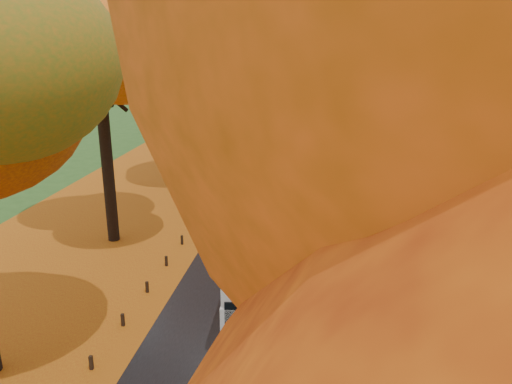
% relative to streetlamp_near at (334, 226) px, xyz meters
% --- Properties ---
extents(road, '(6.50, 90.00, 0.04)m').
position_rel_streetlamp_near_xyz_m(road, '(-3.95, 17.00, -4.69)').
color(road, black).
rests_on(road, ground).
extents(centre_line, '(0.12, 90.00, 0.01)m').
position_rel_streetlamp_near_xyz_m(centre_line, '(-3.95, 17.00, -4.67)').
color(centre_line, silver).
rests_on(centre_line, road).
extents(leaf_verge, '(12.00, 90.00, 0.02)m').
position_rel_streetlamp_near_xyz_m(leaf_verge, '(-12.95, 17.00, -4.70)').
color(leaf_verge, maroon).
rests_on(leaf_verge, ground).
extents(leaf_drift, '(0.90, 90.00, 0.01)m').
position_rel_streetlamp_near_xyz_m(leaf_drift, '(-7.00, 17.00, -4.67)').
color(leaf_drift, '#B17512').
rests_on(leaf_drift, road).
extents(trees_left, '(9.20, 74.00, 13.88)m').
position_rel_streetlamp_near_xyz_m(trees_left, '(-11.13, 19.06, 4.82)').
color(trees_left, black).
rests_on(trees_left, ground).
extents(trees_right, '(9.30, 74.20, 13.96)m').
position_rel_streetlamp_near_xyz_m(trees_right, '(3.24, 18.91, 4.98)').
color(trees_right, black).
rests_on(trees_right, ground).
extents(streetlamp_near, '(2.45, 0.18, 8.00)m').
position_rel_streetlamp_near_xyz_m(streetlamp_near, '(0.00, 0.00, 0.00)').
color(streetlamp_near, '#333538').
rests_on(streetlamp_near, ground).
extents(streetlamp_mid, '(2.45, 0.18, 8.00)m').
position_rel_streetlamp_near_xyz_m(streetlamp_mid, '(0.00, 22.00, 0.00)').
color(streetlamp_mid, '#333538').
rests_on(streetlamp_mid, ground).
extents(streetlamp_far, '(2.45, 0.18, 8.00)m').
position_rel_streetlamp_near_xyz_m(streetlamp_far, '(0.00, 44.00, 0.00)').
color(streetlamp_far, '#333538').
rests_on(streetlamp_far, ground).
extents(bus, '(3.11, 11.11, 2.89)m').
position_rel_streetlamp_near_xyz_m(bus, '(-2.51, 4.13, -3.16)').
color(bus, '#5A0E23').
rests_on(bus, road).
extents(car_white, '(2.97, 4.70, 1.49)m').
position_rel_streetlamp_near_xyz_m(car_white, '(-6.20, 21.62, -3.93)').
color(car_white, silver).
rests_on(car_white, road).
extents(car_silver, '(2.08, 4.82, 1.54)m').
position_rel_streetlamp_near_xyz_m(car_silver, '(-6.30, 35.26, -3.90)').
color(car_silver, '#A0A2A7').
rests_on(car_silver, road).
extents(car_dark, '(2.87, 4.93, 1.34)m').
position_rel_streetlamp_near_xyz_m(car_dark, '(-6.30, 37.84, -4.00)').
color(car_dark, black).
rests_on(car_dark, road).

